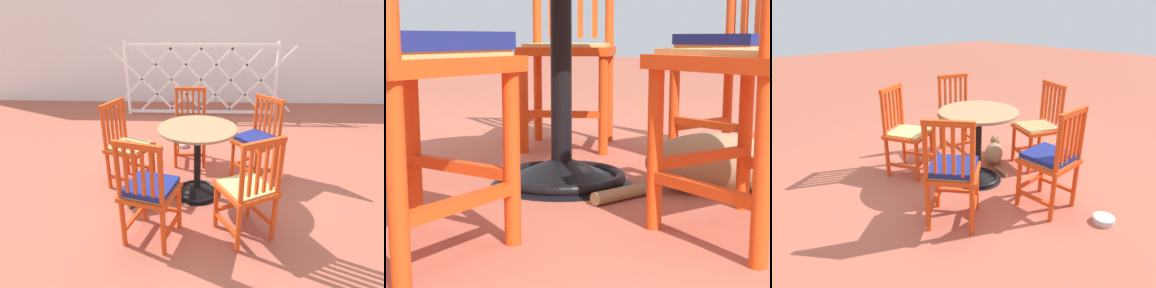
{
  "view_description": "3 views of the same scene",
  "coord_description": "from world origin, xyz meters",
  "views": [
    {
      "loc": [
        0.06,
        -2.78,
        1.7
      ],
      "look_at": [
        -0.05,
        -0.03,
        0.53
      ],
      "focal_mm": 28.22,
      "sensor_mm": 36.0,
      "label": 1
    },
    {
      "loc": [
        -1.21,
        1.59,
        0.49
      ],
      "look_at": [
        -0.11,
        -0.01,
        0.16
      ],
      "focal_mm": 58.44,
      "sensor_mm": 36.0,
      "label": 2
    },
    {
      "loc": [
        2.12,
        2.03,
        1.6
      ],
      "look_at": [
        0.18,
        -0.1,
        0.43
      ],
      "focal_mm": 30.77,
      "sensor_mm": 36.0,
      "label": 3
    }
  ],
  "objects": [
    {
      "name": "orange_chair_facing_out",
      "position": [
        0.42,
        -0.71,
        0.43
      ],
      "size": [
        0.54,
        0.54,
        0.91
      ],
      "color": "#D64214",
      "rests_on": "ground_plane"
    },
    {
      "name": "ground_plane",
      "position": [
        0.0,
        0.0,
        0.0
      ],
      "size": [
        24.0,
        24.0,
        0.0
      ],
      "primitive_type": "plane",
      "color": "#AD5642"
    },
    {
      "name": "pet_water_bowl",
      "position": [
        -0.23,
        1.14,
        0.03
      ],
      "size": [
        0.17,
        0.17,
        0.05
      ],
      "primitive_type": "cylinder",
      "color": "silver",
      "rests_on": "ground_plane"
    },
    {
      "name": "cafe_table",
      "position": [
        0.01,
        -0.08,
        0.28
      ],
      "size": [
        0.76,
        0.76,
        0.73
      ],
      "color": "black",
      "rests_on": "ground_plane"
    },
    {
      "name": "orange_chair_at_corner",
      "position": [
        -0.35,
        -0.78,
        0.45
      ],
      "size": [
        0.49,
        0.49,
        0.91
      ],
      "color": "#D64214",
      "rests_on": "ground_plane"
    },
    {
      "name": "tabby_cat",
      "position": [
        -0.48,
        -0.31,
        0.1
      ],
      "size": [
        0.49,
        0.6,
        0.23
      ],
      "color": "#8E704C",
      "rests_on": "ground_plane"
    },
    {
      "name": "orange_chair_near_fence",
      "position": [
        -0.73,
        0.1,
        0.43
      ],
      "size": [
        0.52,
        0.52,
        0.91
      ],
      "color": "#D64214",
      "rests_on": "ground_plane"
    },
    {
      "name": "orange_chair_tucked_in",
      "position": [
        -0.09,
        0.68,
        0.45
      ],
      "size": [
        0.4,
        0.4,
        0.91
      ],
      "color": "#D64214",
      "rests_on": "ground_plane"
    },
    {
      "name": "orange_chair_by_planter",
      "position": [
        0.66,
        0.29,
        0.45
      ],
      "size": [
        0.56,
        0.56,
        0.91
      ],
      "color": "#D64214",
      "rests_on": "ground_plane"
    }
  ]
}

